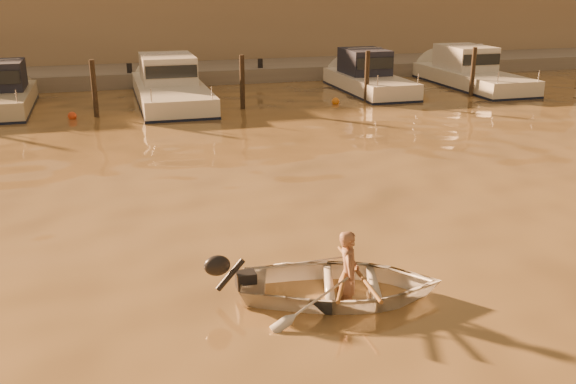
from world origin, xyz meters
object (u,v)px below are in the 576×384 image
object	(u,v)px
moored_boat_1	(1,94)
waterfront_building	(195,21)
moored_boat_2	(170,86)
moored_boat_4	(369,77)
dinghy	(342,285)
person	(348,273)
moored_boat_5	(472,73)

from	to	relation	value
moored_boat_1	waterfront_building	world-z (taller)	waterfront_building
moored_boat_2	moored_boat_4	distance (m)	8.48
moored_boat_1	moored_boat_4	xyz separation A→B (m)	(14.69, 0.00, 0.00)
moored_boat_1	moored_boat_2	xyz separation A→B (m)	(6.21, 0.00, 0.00)
dinghy	moored_boat_2	distance (m)	17.29
moored_boat_4	waterfront_building	size ratio (longest dim) A/B	0.14
moored_boat_1	person	bearing A→B (deg)	-67.87
dinghy	person	bearing A→B (deg)	-90.00
person	waterfront_building	xyz separation A→B (m)	(1.81, 28.30, 2.00)
moored_boat_2	dinghy	bearing A→B (deg)	-87.58
dinghy	moored_boat_2	size ratio (longest dim) A/B	0.36
dinghy	moored_boat_5	xyz separation A→B (m)	(12.75, 17.27, 0.42)
person	waterfront_building	world-z (taller)	waterfront_building
dinghy	moored_boat_4	size ratio (longest dim) A/B	0.47
moored_boat_5	waterfront_building	size ratio (longest dim) A/B	0.17
moored_boat_4	person	bearing A→B (deg)	-113.87
moored_boat_1	moored_boat_4	size ratio (longest dim) A/B	0.93
dinghy	moored_boat_2	xyz separation A→B (m)	(-0.73, 17.27, 0.42)
moored_boat_2	moored_boat_4	size ratio (longest dim) A/B	1.28
waterfront_building	moored_boat_1	bearing A→B (deg)	-128.80
moored_boat_1	waterfront_building	bearing A→B (deg)	51.20
dinghy	person	world-z (taller)	person
dinghy	moored_boat_1	xyz separation A→B (m)	(-6.94, 17.27, 0.42)
dinghy	moored_boat_5	world-z (taller)	moored_boat_5
person	waterfront_building	size ratio (longest dim) A/B	0.03
moored_boat_4	moored_boat_5	size ratio (longest dim) A/B	0.84
person	moored_boat_1	distance (m)	18.68
dinghy	moored_boat_1	world-z (taller)	moored_boat_1
moored_boat_4	waterfront_building	xyz separation A→B (m)	(-5.85, 11.00, 1.77)
moored_boat_1	moored_boat_5	xyz separation A→B (m)	(19.69, 0.00, 0.00)
person	moored_boat_5	size ratio (longest dim) A/B	0.18
dinghy	moored_boat_1	distance (m)	18.62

